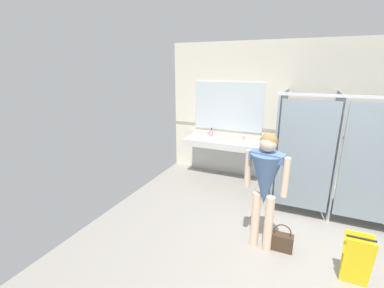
{
  "coord_description": "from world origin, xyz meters",
  "views": [
    {
      "loc": [
        -0.19,
        -3.09,
        2.33
      ],
      "look_at": [
        -2.0,
        1.0,
        1.02
      ],
      "focal_mm": 24.84,
      "sensor_mm": 36.0,
      "label": 1
    }
  ],
  "objects_px": {
    "person_standing": "(265,179)",
    "handbag": "(281,241)",
    "soap_dispenser": "(211,133)",
    "wet_floor_sign": "(357,260)"
  },
  "relations": [
    {
      "from": "person_standing",
      "to": "handbag",
      "type": "xyz_separation_m",
      "value": [
        0.26,
        0.06,
        -0.86
      ]
    },
    {
      "from": "handbag",
      "to": "soap_dispenser",
      "type": "bearing_deg",
      "value": 128.63
    },
    {
      "from": "handbag",
      "to": "wet_floor_sign",
      "type": "bearing_deg",
      "value": -18.54
    },
    {
      "from": "person_standing",
      "to": "soap_dispenser",
      "type": "xyz_separation_m",
      "value": [
        -1.54,
        2.32,
        -0.09
      ]
    },
    {
      "from": "handbag",
      "to": "soap_dispenser",
      "type": "height_order",
      "value": "soap_dispenser"
    },
    {
      "from": "person_standing",
      "to": "handbag",
      "type": "relative_size",
      "value": 4.16
    },
    {
      "from": "person_standing",
      "to": "wet_floor_sign",
      "type": "distance_m",
      "value": 1.28
    },
    {
      "from": "soap_dispenser",
      "to": "wet_floor_sign",
      "type": "xyz_separation_m",
      "value": [
        2.6,
        -2.52,
        -0.59
      ]
    },
    {
      "from": "person_standing",
      "to": "soap_dispenser",
      "type": "distance_m",
      "value": 2.79
    },
    {
      "from": "handbag",
      "to": "soap_dispenser",
      "type": "relative_size",
      "value": 2.04
    }
  ]
}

